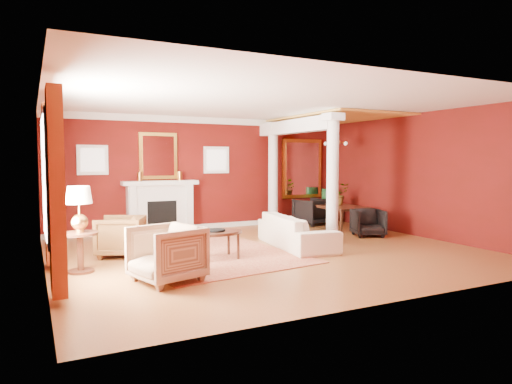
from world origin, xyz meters
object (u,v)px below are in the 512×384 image
sofa (297,226)px  dining_table (338,210)px  armchair_stripe (166,251)px  side_table (79,216)px  armchair_leopard (121,234)px  coffee_table (215,234)px

sofa → dining_table: 3.02m
armchair_stripe → dining_table: size_ratio=0.54×
side_table → dining_table: 6.99m
side_table → dining_table: size_ratio=0.81×
armchair_leopard → dining_table: 5.95m
sofa → armchair_stripe: 3.48m
armchair_leopard → coffee_table: bearing=78.3°
coffee_table → side_table: side_table is taller
sofa → dining_table: size_ratio=1.33×
armchair_leopard → side_table: bearing=-16.2°
dining_table → coffee_table: bearing=118.8°
side_table → armchair_leopard: bearing=51.0°
armchair_leopard → coffee_table: (1.49, -1.03, 0.05)m
coffee_table → side_table: bearing=178.9°
sofa → armchair_stripe: size_ratio=2.45×
armchair_leopard → dining_table: dining_table is taller
coffee_table → side_table: (-2.29, 0.05, 0.45)m
coffee_table → dining_table: bearing=26.8°
coffee_table → dining_table: dining_table is taller
sofa → armchair_leopard: bearing=86.0°
coffee_table → side_table: 2.33m
armchair_stripe → dining_table: dining_table is taller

